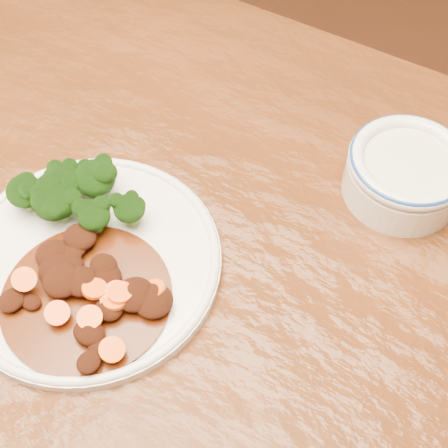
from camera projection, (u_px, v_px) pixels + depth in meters
The scene contains 6 objects.
ground at pixel (152, 436), 1.30m from camera, with size 4.00×4.00×0.00m, color #4B2212.
dining_table at pixel (100, 272), 0.75m from camera, with size 1.52×0.94×0.75m.
dinner_plate at pixel (89, 261), 0.65m from camera, with size 0.28×0.28×0.02m.
broccoli_florets at pixel (71, 194), 0.66m from camera, with size 0.14×0.10×0.05m.
mince_stew at pixel (91, 288), 0.62m from camera, with size 0.17×0.17×0.03m.
dip_bowl at pixel (406, 172), 0.69m from camera, with size 0.13×0.13×0.06m.
Camera 1 is at (0.33, -0.25, 1.32)m, focal length 50.00 mm.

